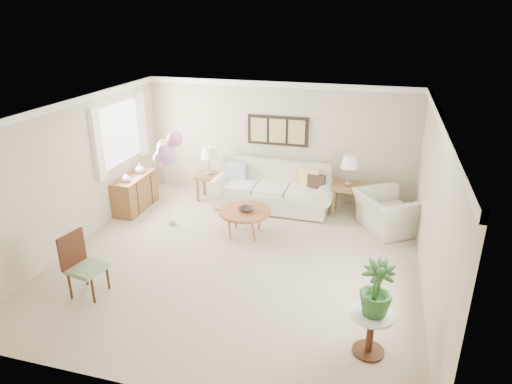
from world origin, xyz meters
TOP-DOWN VIEW (x-y plane):
  - ground_plane at (0.00, 0.00)m, footprint 6.00×6.00m
  - room_shell at (-0.11, 0.09)m, footprint 6.04×6.04m
  - wall_art_triptych at (0.00, 2.96)m, footprint 1.35×0.06m
  - sofa at (0.06, 2.37)m, footprint 2.65×1.02m
  - end_table_left at (-1.41, 2.41)m, footprint 0.55×0.50m
  - end_table_right at (1.62, 2.42)m, footprint 0.61×0.55m
  - lamp_left at (-1.41, 2.41)m, footprint 0.35×0.35m
  - lamp_right at (1.62, 2.42)m, footprint 0.35×0.35m
  - coffee_table at (-0.16, 0.98)m, footprint 0.99×0.99m
  - decor_bowl at (-0.12, 0.95)m, footprint 0.35×0.35m
  - armchair at (2.44, 1.90)m, footprint 1.46×1.50m
  - side_table at (2.27, -1.71)m, footprint 0.55×0.55m
  - potted_plant at (2.28, -1.72)m, footprint 0.43×0.43m
  - accent_chair at (-1.92, -1.53)m, footprint 0.57×0.57m
  - credenza at (-2.76, 1.50)m, footprint 0.46×1.20m
  - vase_white at (-2.74, 1.18)m, footprint 0.18×0.18m
  - vase_sage at (-2.74, 1.74)m, footprint 0.20×0.20m
  - balloon_cluster at (-1.67, 0.95)m, footprint 0.55×0.45m

SIDE VIEW (x-z plane):
  - ground_plane at x=0.00m, z-range 0.00..0.00m
  - credenza at x=-2.76m, z-range 0.00..0.74m
  - armchair at x=2.44m, z-range 0.00..0.74m
  - sofa at x=0.06m, z-range -0.10..0.87m
  - side_table at x=2.27m, z-range 0.15..0.74m
  - coffee_table at x=-0.16m, z-range 0.21..0.71m
  - end_table_left at x=-1.41m, z-range 0.20..0.81m
  - accent_chair at x=-1.92m, z-range 0.02..1.01m
  - decor_bowl at x=-0.12m, z-range 0.50..0.57m
  - end_table_right at x=1.62m, z-range 0.22..0.88m
  - vase_white at x=-2.74m, z-range 0.74..0.92m
  - vase_sage at x=-2.74m, z-range 0.74..0.95m
  - potted_plant at x=2.28m, z-range 0.59..1.30m
  - lamp_left at x=-1.41m, z-range 0.77..1.39m
  - lamp_right at x=1.62m, z-range 0.82..1.44m
  - balloon_cluster at x=-1.67m, z-range 0.57..2.51m
  - wall_art_triptych at x=0.00m, z-range 1.23..1.88m
  - room_shell at x=-0.11m, z-range 0.33..2.93m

